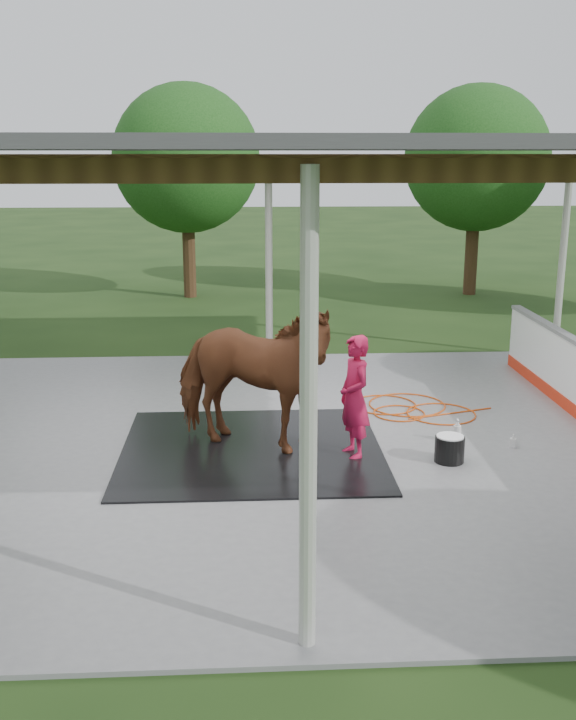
{
  "coord_description": "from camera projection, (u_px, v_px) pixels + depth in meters",
  "views": [
    {
      "loc": [
        -0.48,
        -10.5,
        3.99
      ],
      "look_at": [
        0.08,
        -0.46,
        1.36
      ],
      "focal_mm": 40.0,
      "sensor_mm": 36.0,
      "label": 1
    }
  ],
  "objects": [
    {
      "name": "horse",
      "position": [
        251.0,
        376.0,
        10.63
      ],
      "size": [
        2.66,
        2.02,
        2.05
      ],
      "primitive_type": "imported",
      "rotation": [
        0.0,
        0.0,
        1.14
      ],
      "color": "brown",
      "rests_on": "rubber_mat"
    },
    {
      "name": "rubber_mat",
      "position": [
        252.0,
        449.0,
        10.89
      ],
      "size": [
        3.51,
        3.29,
        0.03
      ],
      "primitive_type": "cube",
      "color": "black",
      "rests_on": "concrete_slab"
    },
    {
      "name": "ground",
      "position": [
        281.0,
        446.0,
        11.18
      ],
      "size": [
        100.0,
        100.0,
        0.0
      ],
      "primitive_type": "plane",
      "color": "#1E3814"
    },
    {
      "name": "concrete_slab",
      "position": [
        281.0,
        444.0,
        11.17
      ],
      "size": [
        12.0,
        10.0,
        0.05
      ],
      "primitive_type": "cube",
      "color": "slate",
      "rests_on": "ground"
    },
    {
      "name": "soap_bottle_a",
      "position": [
        457.0,
        431.0,
        11.16
      ],
      "size": [
        0.14,
        0.14,
        0.33
      ],
      "primitive_type": "imported",
      "rotation": [
        0.0,
        0.0,
        -0.06
      ],
      "color": "silver",
      "rests_on": "concrete_slab"
    },
    {
      "name": "tree_belt",
      "position": [
        299.0,
        166.0,
        11.11
      ],
      "size": [
        28.0,
        28.0,
        5.8
      ],
      "color": "#382314",
      "rests_on": "ground"
    },
    {
      "name": "soap_bottle_b",
      "position": [
        513.0,
        441.0,
        10.99
      ],
      "size": [
        0.11,
        0.11,
        0.18
      ],
      "primitive_type": "imported",
      "rotation": [
        0.0,
        0.0,
        -0.41
      ],
      "color": "#338CD8",
      "rests_on": "concrete_slab"
    },
    {
      "name": "handler",
      "position": [
        354.0,
        397.0,
        10.48
      ],
      "size": [
        0.54,
        0.69,
        1.65
      ],
      "primitive_type": "imported",
      "rotation": [
        0.0,
        0.0,
        -1.29
      ],
      "color": "#C61543",
      "rests_on": "concrete_slab"
    },
    {
      "name": "pavilion_structure",
      "position": [
        280.0,
        153.0,
        10.18
      ],
      "size": [
        12.6,
        10.6,
        4.05
      ],
      "color": "beige",
      "rests_on": "ground"
    },
    {
      "name": "hose_coil",
      "position": [
        409.0,
        408.0,
        12.63
      ],
      "size": [
        2.18,
        1.63,
        0.02
      ],
      "color": "#BA430D",
      "rests_on": "concrete_slab"
    },
    {
      "name": "wash_bucket",
      "position": [
        449.0,
        448.0,
        10.45
      ],
      "size": [
        0.39,
        0.39,
        0.36
      ],
      "color": "black",
      "rests_on": "concrete_slab"
    }
  ]
}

